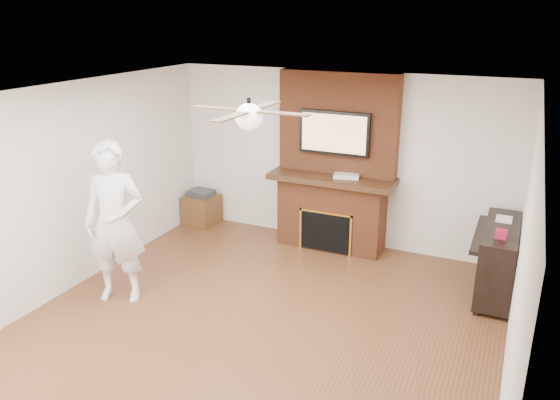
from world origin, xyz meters
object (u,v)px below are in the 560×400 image
at_px(person, 115,223).
at_px(piano, 497,258).
at_px(fireplace, 334,180).
at_px(side_table, 202,208).

distance_m(person, piano, 4.53).
bearing_deg(fireplace, person, -124.76).
bearing_deg(fireplace, side_table, -178.25).
bearing_deg(person, piano, 4.69).
distance_m(fireplace, person, 3.10).
bearing_deg(piano, side_table, 173.42).
height_order(fireplace, side_table, fireplace).
height_order(side_table, piano, piano).
relative_size(person, piano, 1.45).
bearing_deg(side_table, fireplace, 6.93).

